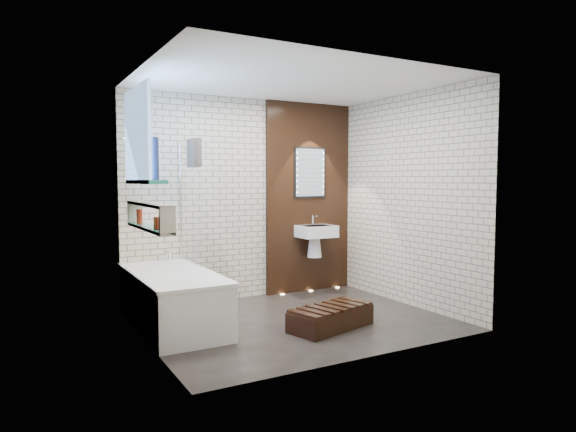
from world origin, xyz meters
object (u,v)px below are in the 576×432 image
bath_screen (191,203)px  washbasin (316,236)px  led_mirror (310,173)px  walnut_step (331,318)px  bathtub (173,299)px

bath_screen → washbasin: (1.82, 0.18, -0.49)m
led_mirror → walnut_step: size_ratio=0.75×
bath_screen → led_mirror: bearing=10.7°
bath_screen → walnut_step: bath_screen is taller
walnut_step → led_mirror: bearing=65.5°
walnut_step → bath_screen: bearing=129.4°
bath_screen → led_mirror: led_mirror is taller
washbasin → led_mirror: bearing=90.0°
washbasin → walnut_step: washbasin is taller
bathtub → walnut_step: 1.68m
led_mirror → walnut_step: (-0.75, -1.64, -1.55)m
bathtub → washbasin: 2.32m
bath_screen → walnut_step: 2.06m
led_mirror → walnut_step: 2.38m
walnut_step → bathtub: bearing=148.8°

